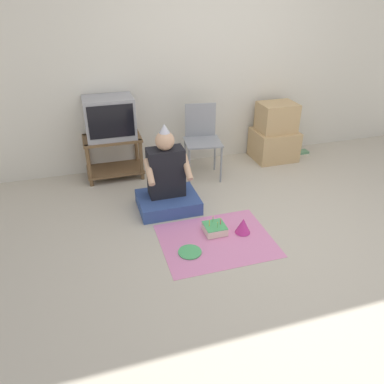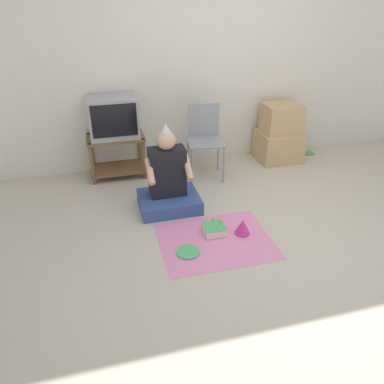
{
  "view_description": "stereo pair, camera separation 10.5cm",
  "coord_description": "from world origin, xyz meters",
  "px_view_note": "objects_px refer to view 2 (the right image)",
  "views": [
    {
      "loc": [
        -1.59,
        -2.45,
        2.08
      ],
      "look_at": [
        -0.7,
        0.5,
        0.35
      ],
      "focal_mm": 35.0,
      "sensor_mm": 36.0,
      "label": 1
    },
    {
      "loc": [
        -1.48,
        -2.48,
        2.08
      ],
      "look_at": [
        -0.7,
        0.5,
        0.35
      ],
      "focal_mm": 35.0,
      "sensor_mm": 36.0,
      "label": 2
    }
  ],
  "objects_px": {
    "cardboard_box_stack": "(279,135)",
    "paper_plate": "(188,252)",
    "person_seated": "(168,183)",
    "party_hat_blue": "(243,227)",
    "tv": "(113,117)",
    "birthday_cake": "(214,229)",
    "folding_chair": "(205,136)",
    "book_pile": "(307,154)"
  },
  "relations": [
    {
      "from": "birthday_cake",
      "to": "party_hat_blue",
      "type": "relative_size",
      "value": 1.32
    },
    {
      "from": "party_hat_blue",
      "to": "birthday_cake",
      "type": "bearing_deg",
      "value": 162.82
    },
    {
      "from": "folding_chair",
      "to": "birthday_cake",
      "type": "xyz_separation_m",
      "value": [
        -0.27,
        -1.23,
        -0.46
      ]
    },
    {
      "from": "tv",
      "to": "folding_chair",
      "type": "distance_m",
      "value": 1.08
    },
    {
      "from": "tv",
      "to": "party_hat_blue",
      "type": "distance_m",
      "value": 1.97
    },
    {
      "from": "cardboard_box_stack",
      "to": "book_pile",
      "type": "distance_m",
      "value": 0.55
    },
    {
      "from": "tv",
      "to": "folding_chair",
      "type": "relative_size",
      "value": 0.65
    },
    {
      "from": "cardboard_box_stack",
      "to": "birthday_cake",
      "type": "height_order",
      "value": "cardboard_box_stack"
    },
    {
      "from": "cardboard_box_stack",
      "to": "birthday_cake",
      "type": "distance_m",
      "value": 1.97
    },
    {
      "from": "person_seated",
      "to": "party_hat_blue",
      "type": "bearing_deg",
      "value": -49.54
    },
    {
      "from": "folding_chair",
      "to": "cardboard_box_stack",
      "type": "relative_size",
      "value": 1.14
    },
    {
      "from": "party_hat_blue",
      "to": "person_seated",
      "type": "bearing_deg",
      "value": 130.46
    },
    {
      "from": "birthday_cake",
      "to": "paper_plate",
      "type": "bearing_deg",
      "value": -144.0
    },
    {
      "from": "birthday_cake",
      "to": "paper_plate",
      "type": "relative_size",
      "value": 0.97
    },
    {
      "from": "person_seated",
      "to": "paper_plate",
      "type": "height_order",
      "value": "person_seated"
    },
    {
      "from": "person_seated",
      "to": "party_hat_blue",
      "type": "xyz_separation_m",
      "value": [
        0.57,
        -0.67,
        -0.19
      ]
    },
    {
      "from": "tv",
      "to": "person_seated",
      "type": "height_order",
      "value": "tv"
    },
    {
      "from": "folding_chair",
      "to": "party_hat_blue",
      "type": "relative_size",
      "value": 5.67
    },
    {
      "from": "folding_chair",
      "to": "book_pile",
      "type": "distance_m",
      "value": 1.61
    },
    {
      "from": "folding_chair",
      "to": "birthday_cake",
      "type": "distance_m",
      "value": 1.34
    },
    {
      "from": "folding_chair",
      "to": "person_seated",
      "type": "xyz_separation_m",
      "value": [
        -0.58,
        -0.64,
        -0.23
      ]
    },
    {
      "from": "birthday_cake",
      "to": "tv",
      "type": "bearing_deg",
      "value": 117.2
    },
    {
      "from": "birthday_cake",
      "to": "cardboard_box_stack",
      "type": "bearing_deg",
      "value": 46.48
    },
    {
      "from": "book_pile",
      "to": "party_hat_blue",
      "type": "distance_m",
      "value": 2.13
    },
    {
      "from": "folding_chair",
      "to": "party_hat_blue",
      "type": "xyz_separation_m",
      "value": [
        -0.01,
        -1.31,
        -0.42
      ]
    },
    {
      "from": "folding_chair",
      "to": "birthday_cake",
      "type": "relative_size",
      "value": 4.28
    },
    {
      "from": "folding_chair",
      "to": "paper_plate",
      "type": "distance_m",
      "value": 1.65
    },
    {
      "from": "tv",
      "to": "birthday_cake",
      "type": "bearing_deg",
      "value": -62.8
    },
    {
      "from": "cardboard_box_stack",
      "to": "paper_plate",
      "type": "distance_m",
      "value": 2.35
    },
    {
      "from": "tv",
      "to": "birthday_cake",
      "type": "height_order",
      "value": "tv"
    },
    {
      "from": "folding_chair",
      "to": "cardboard_box_stack",
      "type": "distance_m",
      "value": 1.1
    },
    {
      "from": "book_pile",
      "to": "person_seated",
      "type": "bearing_deg",
      "value": -158.96
    },
    {
      "from": "tv",
      "to": "book_pile",
      "type": "distance_m",
      "value": 2.65
    },
    {
      "from": "folding_chair",
      "to": "person_seated",
      "type": "distance_m",
      "value": 0.9
    },
    {
      "from": "book_pile",
      "to": "paper_plate",
      "type": "height_order",
      "value": "book_pile"
    },
    {
      "from": "book_pile",
      "to": "birthday_cake",
      "type": "height_order",
      "value": "birthday_cake"
    },
    {
      "from": "cardboard_box_stack",
      "to": "birthday_cake",
      "type": "xyz_separation_m",
      "value": [
        -1.34,
        -1.41,
        -0.29
      ]
    },
    {
      "from": "cardboard_box_stack",
      "to": "party_hat_blue",
      "type": "distance_m",
      "value": 1.86
    },
    {
      "from": "party_hat_blue",
      "to": "paper_plate",
      "type": "distance_m",
      "value": 0.59
    },
    {
      "from": "birthday_cake",
      "to": "folding_chair",
      "type": "bearing_deg",
      "value": 77.78
    },
    {
      "from": "tv",
      "to": "book_pile",
      "type": "relative_size",
      "value": 3.15
    },
    {
      "from": "book_pile",
      "to": "paper_plate",
      "type": "xyz_separation_m",
      "value": [
        -2.1,
        -1.63,
        -0.01
      ]
    }
  ]
}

